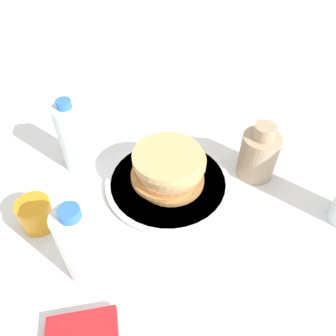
# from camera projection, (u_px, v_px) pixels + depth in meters

# --- Properties ---
(ground_plane) EXTENTS (4.00, 4.00, 0.00)m
(ground_plane) POSITION_uv_depth(u_px,v_px,m) (176.00, 189.00, 0.77)
(ground_plane) COLOR white
(plate) EXTENTS (0.30, 0.30, 0.01)m
(plate) POSITION_uv_depth(u_px,v_px,m) (168.00, 182.00, 0.78)
(plate) COLOR white
(plate) RESTS_ON ground_plane
(pancake_stack) EXTENTS (0.16, 0.17, 0.09)m
(pancake_stack) POSITION_uv_depth(u_px,v_px,m) (169.00, 167.00, 0.74)
(pancake_stack) COLOR #B17F47
(pancake_stack) RESTS_ON plate
(juice_glass) EXTENTS (0.07, 0.07, 0.07)m
(juice_glass) POSITION_uv_depth(u_px,v_px,m) (36.00, 214.00, 0.68)
(juice_glass) COLOR orange
(juice_glass) RESTS_ON ground_plane
(cream_jug) EXTENTS (0.09, 0.09, 0.14)m
(cream_jug) POSITION_uv_depth(u_px,v_px,m) (259.00, 154.00, 0.76)
(cream_jug) COLOR tan
(cream_jug) RESTS_ON ground_plane
(water_bottle_near) EXTENTS (0.07, 0.07, 0.19)m
(water_bottle_near) POSITION_uv_depth(u_px,v_px,m) (73.00, 137.00, 0.76)
(water_bottle_near) COLOR silver
(water_bottle_near) RESTS_ON ground_plane
(water_bottle_far) EXTENTS (0.07, 0.07, 0.19)m
(water_bottle_far) POSITION_uv_depth(u_px,v_px,m) (81.00, 245.00, 0.57)
(water_bottle_far) COLOR white
(water_bottle_far) RESTS_ON ground_plane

